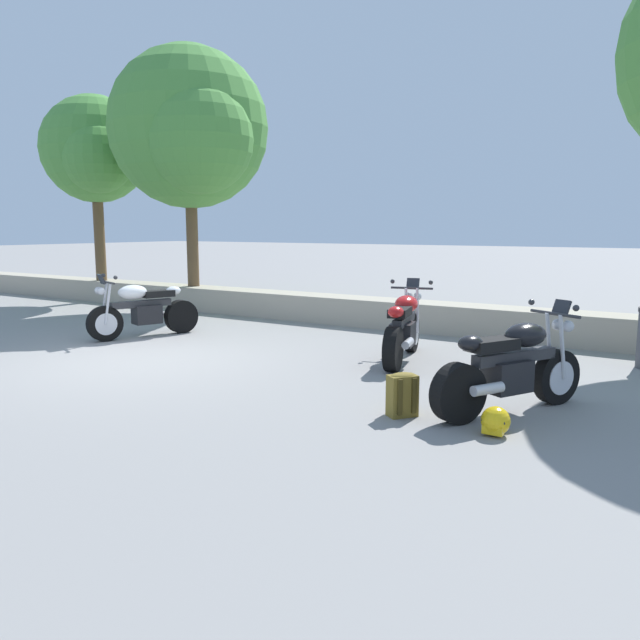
{
  "coord_description": "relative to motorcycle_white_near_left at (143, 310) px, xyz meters",
  "views": [
    {
      "loc": [
        7.18,
        -6.24,
        1.97
      ],
      "look_at": [
        2.42,
        1.2,
        0.65
      ],
      "focal_mm": 34.82,
      "sensor_mm": 36.0,
      "label": 1
    }
  ],
  "objects": [
    {
      "name": "motorcycle_white_near_left",
      "position": [
        0.0,
        0.0,
        0.0
      ],
      "size": [
        0.96,
        2.0,
        1.18
      ],
      "color": "black",
      "rests_on": "ground"
    },
    {
      "name": "leafy_tree_mid_left",
      "position": [
        -1.9,
        3.34,
        3.72
      ],
      "size": [
        3.94,
        3.75,
        5.62
      ],
      "color": "brown",
      "rests_on": "stone_wall"
    },
    {
      "name": "rider_helmet",
      "position": [
        7.02,
        -1.91,
        -0.35
      ],
      "size": [
        0.28,
        0.28,
        0.28
      ],
      "color": "yellow",
      "rests_on": "ground"
    },
    {
      "name": "leafy_tree_far_left",
      "position": [
        -5.21,
        3.23,
        3.45
      ],
      "size": [
        2.92,
        2.78,
        4.85
      ],
      "color": "brown",
      "rests_on": "stone_wall"
    },
    {
      "name": "ground_plane",
      "position": [
        1.5,
        -1.38,
        -0.49
      ],
      "size": [
        120.0,
        120.0,
        0.0
      ],
      "primitive_type": "plane",
      "color": "gray"
    },
    {
      "name": "motorcycle_black_far_right",
      "position": [
        6.93,
        -1.09,
        0.0
      ],
      "size": [
        1.17,
        1.89,
        1.18
      ],
      "color": "black",
      "rests_on": "ground"
    },
    {
      "name": "rider_backpack",
      "position": [
        6.0,
        -1.83,
        -0.24
      ],
      "size": [
        0.35,
        0.35,
        0.47
      ],
      "color": "brown",
      "rests_on": "ground"
    },
    {
      "name": "stone_wall",
      "position": [
        1.5,
        3.42,
        -0.21
      ],
      "size": [
        36.0,
        0.8,
        0.55
      ],
      "primitive_type": "cube",
      "color": "#A89E89",
      "rests_on": "ground"
    },
    {
      "name": "motorcycle_red_centre",
      "position": [
        4.83,
        0.71,
        0.0
      ],
      "size": [
        0.85,
        2.04,
        1.18
      ],
      "color": "black",
      "rests_on": "ground"
    }
  ]
}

